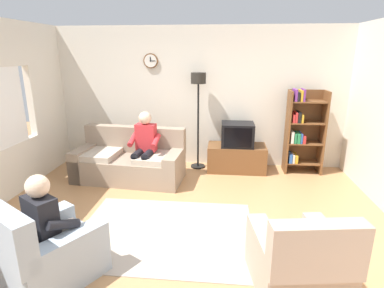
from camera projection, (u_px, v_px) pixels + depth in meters
ground_plane at (183, 231)px, 4.00m from camera, size 12.00×12.00×0.00m
back_wall_assembly at (200, 97)px, 6.16m from camera, size 6.20×0.17×2.70m
couch at (130, 162)px, 5.59m from camera, size 1.97×1.04×0.90m
tv_stand at (236, 158)px, 6.01m from camera, size 1.10×0.56×0.50m
tv at (237, 134)px, 5.85m from camera, size 0.60×0.49×0.44m
bookshelf at (302, 130)px, 5.80m from camera, size 0.68×0.36×1.58m
floor_lamp at (198, 94)px, 5.84m from camera, size 0.28×0.28×1.85m
armchair_near_window at (47, 253)px, 3.10m from camera, size 1.14×1.17×0.90m
armchair_near_bookshelf at (298, 263)px, 2.95m from camera, size 0.92×0.99×0.90m
area_rug at (165, 232)px, 3.96m from camera, size 2.20×1.70×0.01m
person_on_couch at (144, 144)px, 5.35m from camera, size 0.54×0.56×1.24m
person_in_left_armchair at (52, 221)px, 3.08m from camera, size 0.61×0.64×1.12m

